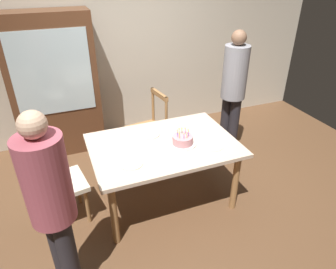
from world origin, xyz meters
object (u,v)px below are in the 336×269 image
object	(u,v)px
plate_near_guest	(213,146)
chair_upholstered	(52,180)
birthday_cake	(183,140)
chair_spindle_back	(149,129)
dining_table	(164,151)
plate_near_celebrant	(131,164)
person_guest	(233,87)
plate_far_side	(150,134)
china_cabinet	(55,87)
person_celebrant	(52,202)

from	to	relation	value
plate_near_guest	chair_upholstered	xyz separation A→B (m)	(-1.60, 0.31, -0.21)
birthday_cake	chair_upholstered	distance (m)	1.36
plate_near_guest	chair_spindle_back	size ratio (longest dim) A/B	0.23
dining_table	plate_near_celebrant	size ratio (longest dim) A/B	6.87
birthday_cake	chair_upholstered	bearing A→B (deg)	173.18
plate_near_celebrant	person_guest	world-z (taller)	person_guest
plate_near_celebrant	plate_far_side	size ratio (longest dim) A/B	1.00
plate_far_side	person_guest	world-z (taller)	person_guest
dining_table	china_cabinet	distance (m)	1.85
plate_near_guest	chair_upholstered	size ratio (longest dim) A/B	0.23
person_guest	birthday_cake	bearing A→B (deg)	-144.93
person_celebrant	china_cabinet	xyz separation A→B (m)	(0.17, 2.30, 0.02)
plate_far_side	chair_upholstered	distance (m)	1.10
plate_far_side	chair_spindle_back	size ratio (longest dim) A/B	0.23
chair_upholstered	china_cabinet	bearing A→B (deg)	82.40
dining_table	plate_far_side	world-z (taller)	plate_far_side
person_guest	china_cabinet	xyz separation A→B (m)	(-2.18, 0.90, -0.01)
birthday_cake	plate_near_celebrant	size ratio (longest dim) A/B	1.27
plate_far_side	chair_spindle_back	bearing A→B (deg)	73.52
person_guest	china_cabinet	distance (m)	2.36
person_celebrant	dining_table	bearing A→B (deg)	33.39
dining_table	chair_spindle_back	world-z (taller)	chair_spindle_back
chair_upholstered	plate_far_side	bearing A→B (deg)	8.42
chair_upholstered	plate_near_celebrant	bearing A→B (deg)	-22.90
dining_table	china_cabinet	bearing A→B (deg)	121.27
person_guest	china_cabinet	bearing A→B (deg)	157.53
plate_near_celebrant	chair_spindle_back	bearing A→B (deg)	64.17
plate_near_guest	person_guest	bearing A→B (deg)	48.74
plate_near_guest	chair_spindle_back	bearing A→B (deg)	107.97
china_cabinet	person_guest	bearing A→B (deg)	-22.47
person_celebrant	person_guest	size ratio (longest dim) A/B	0.97
dining_table	chair_spindle_back	bearing A→B (deg)	82.91
person_celebrant	china_cabinet	distance (m)	2.30
plate_near_celebrant	plate_far_side	distance (m)	0.58
plate_near_celebrant	china_cabinet	size ratio (longest dim) A/B	0.12
plate_near_celebrant	chair_upholstered	size ratio (longest dim) A/B	0.23
chair_upholstered	dining_table	bearing A→B (deg)	-3.74
birthday_cake	person_celebrant	xyz separation A→B (m)	(-1.30, -0.65, 0.14)
plate_near_celebrant	china_cabinet	xyz separation A→B (m)	(-0.53, 1.79, 0.21)
birthday_cake	china_cabinet	world-z (taller)	china_cabinet
plate_near_guest	chair_upholstered	bearing A→B (deg)	169.10
dining_table	plate_far_side	size ratio (longest dim) A/B	6.87
plate_near_celebrant	chair_upholstered	world-z (taller)	chair_upholstered
birthday_cake	person_celebrant	distance (m)	1.46
dining_table	china_cabinet	xyz separation A→B (m)	(-0.95, 1.56, 0.30)
dining_table	plate_near_guest	distance (m)	0.52
chair_upholstered	plate_near_guest	bearing A→B (deg)	-10.90
chair_spindle_back	person_guest	xyz separation A→B (m)	(1.13, -0.19, 0.51)
birthday_cake	plate_far_side	xyz separation A→B (m)	(-0.26, 0.32, -0.04)
person_celebrant	plate_far_side	bearing A→B (deg)	42.92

